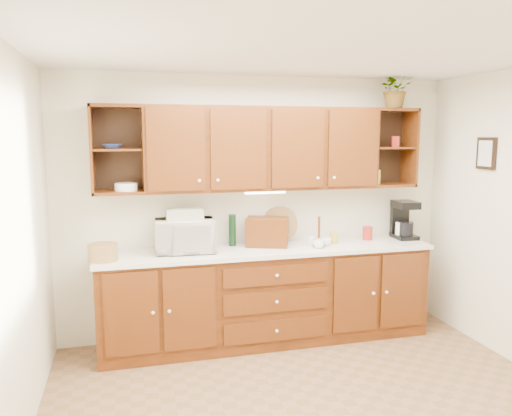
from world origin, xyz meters
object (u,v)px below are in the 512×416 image
microwave (185,236)px  potted_plant (396,89)px  bread_box (267,232)px  coffee_maker (404,220)px

microwave → potted_plant: size_ratio=1.43×
bread_box → coffee_maker: bearing=21.0°
potted_plant → coffee_maker: bearing=-6.7°
microwave → bread_box: bearing=6.2°
coffee_maker → potted_plant: bearing=177.0°
potted_plant → bread_box: bearing=-179.2°
microwave → potted_plant: potted_plant is taller
bread_box → potted_plant: size_ratio=1.05×
coffee_maker → potted_plant: (-0.14, 0.02, 1.35)m
bread_box → microwave: bearing=-155.8°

